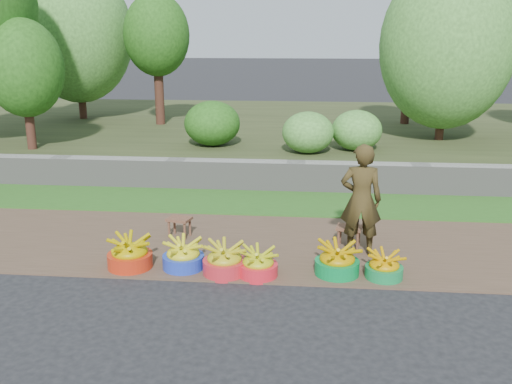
# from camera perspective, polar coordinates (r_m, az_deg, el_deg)

# --- Properties ---
(ground_plane) EXTENTS (120.00, 120.00, 0.00)m
(ground_plane) POSITION_cam_1_polar(r_m,az_deg,el_deg) (6.68, 2.95, -9.34)
(ground_plane) COLOR #232326
(ground_plane) RESTS_ON ground
(dirt_shoulder) EXTENTS (80.00, 2.50, 0.02)m
(dirt_shoulder) POSITION_cam_1_polar(r_m,az_deg,el_deg) (7.82, 3.38, -5.41)
(dirt_shoulder) COLOR #4F3B2C
(dirt_shoulder) RESTS_ON ground
(grass_verge) EXTENTS (80.00, 1.50, 0.04)m
(grass_verge) POSITION_cam_1_polar(r_m,az_deg,el_deg) (9.71, 3.84, -1.12)
(grass_verge) COLOR #2C611E
(grass_verge) RESTS_ON ground
(retaining_wall) EXTENTS (80.00, 0.35, 0.55)m
(retaining_wall) POSITION_cam_1_polar(r_m,az_deg,el_deg) (10.46, 4.01, 1.55)
(retaining_wall) COLOR gray
(retaining_wall) RESTS_ON ground
(earth_bank) EXTENTS (80.00, 10.00, 0.50)m
(earth_bank) POSITION_cam_1_polar(r_m,az_deg,el_deg) (15.27, 4.52, 5.93)
(earth_bank) COLOR #353E1F
(earth_bank) RESTS_ON ground
(vegetation) EXTENTS (36.21, 8.60, 4.86)m
(vegetation) POSITION_cam_1_polar(r_m,az_deg,el_deg) (14.01, 21.28, 13.78)
(vegetation) COLOR #3C2017
(vegetation) RESTS_ON earth_bank
(basin_a) EXTENTS (0.55, 0.55, 0.41)m
(basin_a) POSITION_cam_1_polar(r_m,az_deg,el_deg) (7.23, -12.50, -6.11)
(basin_a) COLOR #B62810
(basin_a) RESTS_ON ground
(basin_b) EXTENTS (0.51, 0.51, 0.38)m
(basin_b) POSITION_cam_1_polar(r_m,az_deg,el_deg) (7.10, -7.28, -6.38)
(basin_b) COLOR #1E38B2
(basin_b) RESTS_ON ground
(basin_c) EXTENTS (0.53, 0.53, 0.39)m
(basin_c) POSITION_cam_1_polar(r_m,az_deg,el_deg) (6.90, -3.17, -6.89)
(basin_c) COLOR red
(basin_c) RESTS_ON ground
(basin_d) EXTENTS (0.47, 0.47, 0.35)m
(basin_d) POSITION_cam_1_polar(r_m,az_deg,el_deg) (6.84, 0.21, -7.26)
(basin_d) COLOR red
(basin_d) RESTS_ON ground
(basin_e) EXTENTS (0.53, 0.53, 0.40)m
(basin_e) POSITION_cam_1_polar(r_m,az_deg,el_deg) (6.94, 8.11, -6.88)
(basin_e) COLOR #047C36
(basin_e) RESTS_ON ground
(basin_f) EXTENTS (0.45, 0.45, 0.33)m
(basin_f) POSITION_cam_1_polar(r_m,az_deg,el_deg) (6.95, 12.69, -7.35)
(basin_f) COLOR #13783C
(basin_f) RESTS_ON ground
(stool_left) EXTENTS (0.37, 0.31, 0.28)m
(stool_left) POSITION_cam_1_polar(r_m,az_deg,el_deg) (8.13, -7.68, -2.95)
(stool_left) COLOR brown
(stool_left) RESTS_ON dirt_shoulder
(stool_right) EXTENTS (0.37, 0.31, 0.29)m
(stool_right) POSITION_cam_1_polar(r_m,az_deg,el_deg) (7.78, 9.29, -3.83)
(stool_right) COLOR brown
(stool_right) RESTS_ON dirt_shoulder
(vendor_woman) EXTENTS (0.55, 0.37, 1.46)m
(vendor_woman) POSITION_cam_1_polar(r_m,az_deg,el_deg) (7.43, 10.46, -0.77)
(vendor_woman) COLOR black
(vendor_woman) RESTS_ON dirt_shoulder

